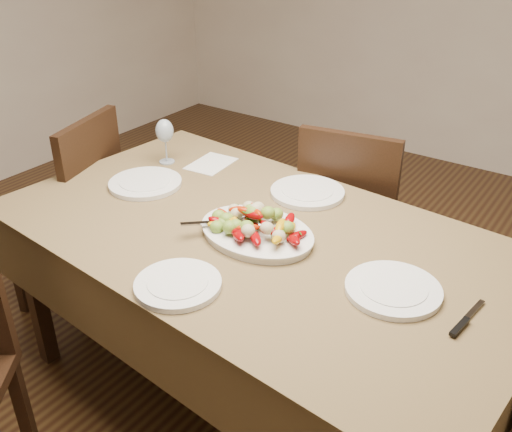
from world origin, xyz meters
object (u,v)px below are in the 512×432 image
object	(u,v)px
serving_platter	(257,234)
plate_left	(145,183)
plate_right	(393,290)
dining_table	(256,320)
plate_near	(178,285)
chair_far	(355,218)
wine_glass	(165,140)
plate_far	(307,192)
chair_left	(64,213)

from	to	relation	value
serving_platter	plate_left	xyz separation A→B (m)	(-0.59, 0.07, -0.00)
plate_left	plate_right	distance (m)	1.09
dining_table	plate_near	bearing A→B (deg)	-90.31
chair_far	wine_glass	xyz separation A→B (m)	(-0.68, -0.49, 0.39)
plate_left	plate_near	xyz separation A→B (m)	(0.57, -0.44, 0.00)
serving_platter	plate_far	xyz separation A→B (m)	(-0.02, 0.37, -0.00)
plate_right	plate_near	xyz separation A→B (m)	(-0.52, -0.34, 0.00)
plate_far	chair_left	bearing A→B (deg)	-163.48
dining_table	chair_far	bearing A→B (deg)	88.54
chair_far	serving_platter	size ratio (longest dim) A/B	2.37
serving_platter	wine_glass	size ratio (longest dim) A/B	1.96
dining_table	plate_right	distance (m)	0.65
dining_table	plate_far	bearing A→B (deg)	90.53
plate_left	plate_far	world-z (taller)	same
dining_table	serving_platter	size ratio (longest dim) A/B	4.59
chair_left	wine_glass	distance (m)	0.64
chair_left	plate_near	world-z (taller)	chair_left
plate_right	wine_glass	world-z (taller)	wine_glass
plate_near	wine_glass	size ratio (longest dim) A/B	1.25
chair_left	serving_platter	world-z (taller)	chair_left
plate_near	dining_table	bearing A→B (deg)	89.69
plate_far	dining_table	bearing A→B (deg)	-89.47
chair_far	plate_right	world-z (taller)	chair_far
plate_near	chair_left	bearing A→B (deg)	159.62
chair_left	wine_glass	size ratio (longest dim) A/B	4.64
serving_platter	chair_far	bearing A→B (deg)	90.16
chair_left	wine_glass	world-z (taller)	wine_glass
chair_left	plate_right	xyz separation A→B (m)	(1.63, -0.07, 0.29)
chair_left	plate_left	world-z (taller)	chair_left
chair_far	plate_left	world-z (taller)	chair_far
dining_table	wine_glass	bearing A→B (deg)	158.13
serving_platter	plate_near	world-z (taller)	serving_platter
dining_table	serving_platter	bearing A→B (deg)	-51.14
chair_far	serving_platter	xyz separation A→B (m)	(0.00, -0.78, 0.30)
serving_platter	plate_near	distance (m)	0.37
chair_far	plate_near	size ratio (longest dim) A/B	3.72
dining_table	plate_right	size ratio (longest dim) A/B	6.65
serving_platter	plate_far	size ratio (longest dim) A/B	1.42
serving_platter	plate_left	distance (m)	0.59
plate_right	wine_glass	bearing A→B (deg)	164.96
chair_far	plate_near	world-z (taller)	chair_far
plate_right	serving_platter	bearing A→B (deg)	177.01
wine_glass	plate_right	bearing A→B (deg)	-15.04
chair_left	plate_near	bearing A→B (deg)	53.25
chair_left	wine_glass	bearing A→B (deg)	102.09
wine_glass	chair_left	bearing A→B (deg)	-151.54
dining_table	chair_far	size ratio (longest dim) A/B	1.94
plate_right	plate_near	size ratio (longest dim) A/B	1.08
chair_far	plate_left	distance (m)	0.97
dining_table	serving_platter	distance (m)	0.39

